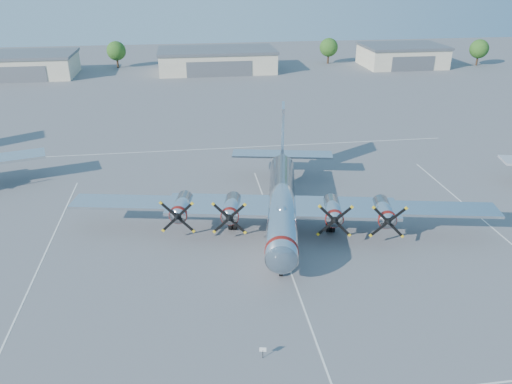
{
  "coord_description": "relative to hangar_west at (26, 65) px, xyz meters",
  "views": [
    {
      "loc": [
        -8.17,
        -43.55,
        24.58
      ],
      "look_at": [
        -1.62,
        2.39,
        3.2
      ],
      "focal_mm": 35.0,
      "sensor_mm": 36.0,
      "label": 1
    }
  ],
  "objects": [
    {
      "name": "tree_east",
      "position": [
        75.0,
        6.04,
        1.51
      ],
      "size": [
        4.8,
        4.8,
        6.64
      ],
      "color": "#382619",
      "rests_on": "ground"
    },
    {
      "name": "hangar_east",
      "position": [
        93.0,
        0.0,
        0.0
      ],
      "size": [
        20.6,
        14.6,
        5.4
      ],
      "color": "beige",
      "rests_on": "ground"
    },
    {
      "name": "main_bomber_b29",
      "position": [
        45.93,
        -80.42,
        -2.71
      ],
      "size": [
        46.34,
        35.92,
        9.22
      ],
      "primitive_type": null,
      "rotation": [
        0.0,
        0.0,
        -0.19
      ],
      "color": "silver",
      "rests_on": "ground"
    },
    {
      "name": "tree_west",
      "position": [
        20.0,
        8.04,
        1.51
      ],
      "size": [
        4.8,
        4.8,
        6.64
      ],
      "color": "#382619",
      "rests_on": "ground"
    },
    {
      "name": "hangar_west",
      "position": [
        0.0,
        0.0,
        0.0
      ],
      "size": [
        22.6,
        14.6,
        5.4
      ],
      "color": "beige",
      "rests_on": "ground"
    },
    {
      "name": "hangar_center",
      "position": [
        45.0,
        -0.0,
        -0.0
      ],
      "size": [
        28.6,
        14.6,
        5.4
      ],
      "color": "beige",
      "rests_on": "ground"
    },
    {
      "name": "tree_far_east",
      "position": [
        113.0,
        -1.96,
        1.51
      ],
      "size": [
        4.8,
        4.8,
        6.64
      ],
      "color": "#382619",
      "rests_on": "ground"
    },
    {
      "name": "info_placard",
      "position": [
        40.99,
        -99.63,
        -2.08
      ],
      "size": [
        0.47,
        0.13,
        0.9
      ],
      "rotation": [
        0.0,
        0.0,
        -0.2
      ],
      "color": "black",
      "rests_on": "ground"
    },
    {
      "name": "parking_lines",
      "position": [
        45.0,
        -83.71,
        -2.71
      ],
      "size": [
        60.0,
        50.08,
        0.01
      ],
      "color": "silver",
      "rests_on": "ground"
    },
    {
      "name": "ground",
      "position": [
        45.0,
        -81.96,
        -2.71
      ],
      "size": [
        260.0,
        260.0,
        0.0
      ],
      "primitive_type": "plane",
      "color": "#5E5E61",
      "rests_on": "ground"
    }
  ]
}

